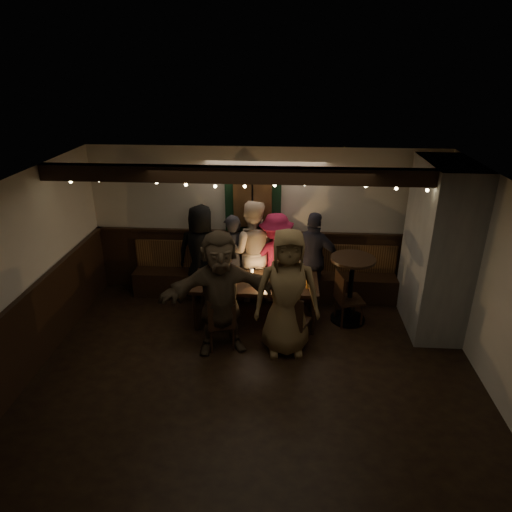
# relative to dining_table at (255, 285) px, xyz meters

# --- Properties ---
(room) EXTENTS (6.02, 5.01, 2.62)m
(room) POSITION_rel_dining_table_xyz_m (1.16, 0.02, 0.43)
(room) COLOR black
(room) RESTS_ON ground
(dining_table) EXTENTS (1.97, 0.84, 0.85)m
(dining_table) POSITION_rel_dining_table_xyz_m (0.00, 0.00, 0.00)
(dining_table) COLOR black
(dining_table) RESTS_ON ground
(chair_near_left) EXTENTS (0.49, 0.49, 0.87)m
(chair_near_left) POSITION_rel_dining_table_xyz_m (-0.43, -0.82, -0.15)
(chair_near_left) COLOR black
(chair_near_left) RESTS_ON ground
(chair_near_right) EXTENTS (0.52, 0.52, 0.88)m
(chair_near_right) POSITION_rel_dining_table_xyz_m (0.58, -0.75, -0.14)
(chair_near_right) COLOR black
(chair_near_right) RESTS_ON ground
(chair_end) EXTENTS (0.48, 0.48, 0.88)m
(chair_end) POSITION_rel_dining_table_xyz_m (1.41, 0.02, -0.15)
(chair_end) COLOR black
(chair_end) RESTS_ON ground
(high_top) EXTENTS (0.69, 0.69, 1.10)m
(high_top) POSITION_rel_dining_table_xyz_m (1.51, 0.11, 0.05)
(high_top) COLOR black
(high_top) RESTS_ON ground
(person_a) EXTENTS (0.85, 0.58, 1.70)m
(person_a) POSITION_rel_dining_table_xyz_m (-0.97, 0.73, 0.20)
(person_a) COLOR black
(person_a) RESTS_ON ground
(person_b) EXTENTS (0.62, 0.45, 1.56)m
(person_b) POSITION_rel_dining_table_xyz_m (-0.43, 0.71, 0.14)
(person_b) COLOR black
(person_b) RESTS_ON ground
(person_c) EXTENTS (0.87, 0.68, 1.78)m
(person_c) POSITION_rel_dining_table_xyz_m (-0.11, 0.78, 0.25)
(person_c) COLOR beige
(person_c) RESTS_ON ground
(person_d) EXTENTS (1.12, 0.78, 1.58)m
(person_d) POSITION_rel_dining_table_xyz_m (0.30, 0.73, 0.15)
(person_d) COLOR maroon
(person_d) RESTS_ON ground
(person_e) EXTENTS (1.03, 0.67, 1.63)m
(person_e) POSITION_rel_dining_table_xyz_m (0.94, 0.69, 0.17)
(person_e) COLOR #23222E
(person_e) RESTS_ON ground
(person_f) EXTENTS (1.78, 0.96, 1.83)m
(person_f) POSITION_rel_dining_table_xyz_m (-0.43, -0.81, 0.27)
(person_f) COLOR #413325
(person_f) RESTS_ON ground
(person_g) EXTENTS (0.97, 0.68, 1.87)m
(person_g) POSITION_rel_dining_table_xyz_m (0.50, -0.78, 0.29)
(person_g) COLOR brown
(person_g) RESTS_ON ground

